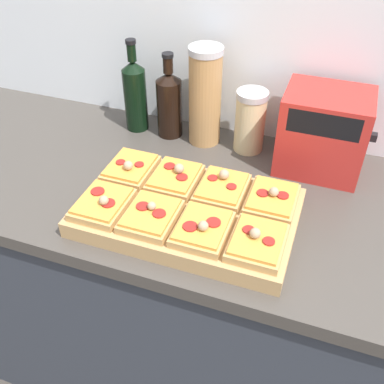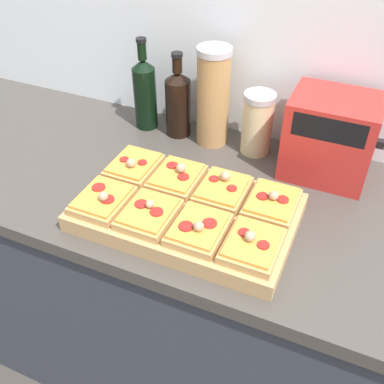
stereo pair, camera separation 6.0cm
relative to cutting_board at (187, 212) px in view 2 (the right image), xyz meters
The scene contains 16 objects.
wall_back 0.59m from the cutting_board, 85.94° to the left, with size 6.00×0.06×2.50m.
kitchen_counter 0.48m from the cutting_board, 74.87° to the left, with size 2.63×0.67×0.88m.
cutting_board is the anchor object (origin of this frame).
pizza_slice_back_left 0.21m from the cutting_board, 158.13° to the left, with size 0.12×0.14×0.05m.
pizza_slice_back_midleft 0.11m from the cutting_board, 129.18° to the left, with size 0.12×0.14×0.05m.
pizza_slice_back_midright 0.11m from the cutting_board, 50.89° to the left, with size 0.12×0.14×0.05m.
pizza_slice_back_right 0.21m from the cutting_board, 22.02° to the left, with size 0.12×0.14×0.05m.
pizza_slice_front_left 0.21m from the cutting_board, 157.84° to the right, with size 0.12×0.14×0.05m.
pizza_slice_front_midleft 0.11m from the cutting_board, 129.50° to the right, with size 0.12×0.14×0.05m.
pizza_slice_front_midright 0.11m from the cutting_board, 50.68° to the right, with size 0.12×0.14×0.05m.
pizza_slice_front_right 0.21m from the cutting_board, 22.09° to the right, with size 0.12×0.14×0.05m.
olive_oil_bottle 0.48m from the cutting_board, 130.29° to the left, with size 0.07×0.07×0.29m.
wine_bottle 0.42m from the cutting_board, 118.01° to the left, with size 0.08×0.08×0.26m.
grain_jar_tall 0.39m from the cutting_board, 102.21° to the left, with size 0.10×0.10×0.30m.
grain_jar_short 0.37m from the cutting_board, 80.29° to the left, with size 0.09×0.09×0.19m.
toaster_oven 0.44m from the cutting_board, 51.06° to the left, with size 0.25×0.18×0.23m.
Camera 2 is at (0.31, -0.56, 1.64)m, focal length 42.00 mm.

